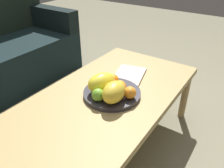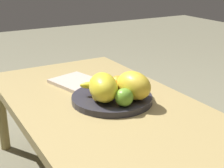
{
  "view_description": "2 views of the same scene",
  "coord_description": "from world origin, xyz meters",
  "px_view_note": "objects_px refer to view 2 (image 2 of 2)",
  "views": [
    {
      "loc": [
        -0.87,
        -0.64,
        1.14
      ],
      "look_at": [
        0.02,
        -0.03,
        0.49
      ],
      "focal_mm": 36.11,
      "sensor_mm": 36.0,
      "label": 1
    },
    {
      "loc": [
        -1.05,
        0.58,
        0.94
      ],
      "look_at": [
        0.02,
        -0.03,
        0.49
      ],
      "focal_mm": 52.82,
      "sensor_mm": 36.0,
      "label": 2
    }
  ],
  "objects_px": {
    "magazine": "(79,83)",
    "apple_left": "(124,97)",
    "coffee_table": "(107,114)",
    "orange_left": "(98,84)",
    "banana_bunch": "(99,89)",
    "melon_large_front": "(134,85)",
    "orange_back": "(136,83)",
    "orange_front": "(118,84)",
    "fruit_bowl": "(112,98)",
    "melon_smaller_beside": "(103,87)"
  },
  "relations": [
    {
      "from": "orange_left",
      "to": "orange_back",
      "type": "relative_size",
      "value": 1.07
    },
    {
      "from": "coffee_table",
      "to": "banana_bunch",
      "type": "height_order",
      "value": "banana_bunch"
    },
    {
      "from": "fruit_bowl",
      "to": "melon_large_front",
      "type": "bearing_deg",
      "value": -139.13
    },
    {
      "from": "fruit_bowl",
      "to": "orange_front",
      "type": "height_order",
      "value": "orange_front"
    },
    {
      "from": "melon_large_front",
      "to": "melon_smaller_beside",
      "type": "height_order",
      "value": "same"
    },
    {
      "from": "orange_back",
      "to": "banana_bunch",
      "type": "height_order",
      "value": "orange_back"
    },
    {
      "from": "magazine",
      "to": "banana_bunch",
      "type": "bearing_deg",
      "value": 160.78
    },
    {
      "from": "melon_smaller_beside",
      "to": "apple_left",
      "type": "bearing_deg",
      "value": -154.8
    },
    {
      "from": "coffee_table",
      "to": "orange_left",
      "type": "relative_size",
      "value": 17.47
    },
    {
      "from": "orange_front",
      "to": "fruit_bowl",
      "type": "bearing_deg",
      "value": 118.93
    },
    {
      "from": "melon_large_front",
      "to": "orange_front",
      "type": "relative_size",
      "value": 2.26
    },
    {
      "from": "melon_smaller_beside",
      "to": "orange_back",
      "type": "height_order",
      "value": "melon_smaller_beside"
    },
    {
      "from": "fruit_bowl",
      "to": "orange_left",
      "type": "height_order",
      "value": "orange_left"
    },
    {
      "from": "fruit_bowl",
      "to": "orange_back",
      "type": "distance_m",
      "value": 0.13
    },
    {
      "from": "melon_large_front",
      "to": "banana_bunch",
      "type": "distance_m",
      "value": 0.14
    },
    {
      "from": "orange_front",
      "to": "orange_left",
      "type": "bearing_deg",
      "value": 64.47
    },
    {
      "from": "melon_smaller_beside",
      "to": "apple_left",
      "type": "xyz_separation_m",
      "value": [
        -0.09,
        -0.04,
        -0.02
      ]
    },
    {
      "from": "coffee_table",
      "to": "apple_left",
      "type": "distance_m",
      "value": 0.14
    },
    {
      "from": "orange_left",
      "to": "banana_bunch",
      "type": "xyz_separation_m",
      "value": [
        -0.04,
        0.02,
        -0.01
      ]
    },
    {
      "from": "melon_smaller_beside",
      "to": "magazine",
      "type": "distance_m",
      "value": 0.29
    },
    {
      "from": "banana_bunch",
      "to": "orange_left",
      "type": "bearing_deg",
      "value": -24.27
    },
    {
      "from": "orange_front",
      "to": "orange_left",
      "type": "height_order",
      "value": "orange_left"
    },
    {
      "from": "banana_bunch",
      "to": "orange_front",
      "type": "bearing_deg",
      "value": -88.86
    },
    {
      "from": "melon_large_front",
      "to": "apple_left",
      "type": "relative_size",
      "value": 2.32
    },
    {
      "from": "orange_front",
      "to": "orange_left",
      "type": "distance_m",
      "value": 0.08
    },
    {
      "from": "apple_left",
      "to": "melon_smaller_beside",
      "type": "bearing_deg",
      "value": 25.2
    },
    {
      "from": "melon_smaller_beside",
      "to": "magazine",
      "type": "bearing_deg",
      "value": -4.79
    },
    {
      "from": "apple_left",
      "to": "magazine",
      "type": "distance_m",
      "value": 0.37
    },
    {
      "from": "fruit_bowl",
      "to": "banana_bunch",
      "type": "relative_size",
      "value": 1.91
    },
    {
      "from": "melon_large_front",
      "to": "banana_bunch",
      "type": "bearing_deg",
      "value": 50.6
    },
    {
      "from": "orange_left",
      "to": "orange_back",
      "type": "xyz_separation_m",
      "value": [
        -0.06,
        -0.15,
        -0.0
      ]
    },
    {
      "from": "coffee_table",
      "to": "banana_bunch",
      "type": "bearing_deg",
      "value": 20.42
    },
    {
      "from": "apple_left",
      "to": "magazine",
      "type": "xyz_separation_m",
      "value": [
        0.36,
        0.02,
        -0.05
      ]
    },
    {
      "from": "melon_large_front",
      "to": "orange_back",
      "type": "distance_m",
      "value": 0.09
    },
    {
      "from": "coffee_table",
      "to": "melon_large_front",
      "type": "distance_m",
      "value": 0.16
    },
    {
      "from": "orange_front",
      "to": "apple_left",
      "type": "xyz_separation_m",
      "value": [
        -0.13,
        0.05,
        -0.0
      ]
    },
    {
      "from": "melon_smaller_beside",
      "to": "apple_left",
      "type": "relative_size",
      "value": 2.46
    },
    {
      "from": "orange_left",
      "to": "orange_front",
      "type": "bearing_deg",
      "value": -115.53
    },
    {
      "from": "coffee_table",
      "to": "orange_back",
      "type": "distance_m",
      "value": 0.18
    },
    {
      "from": "orange_left",
      "to": "melon_large_front",
      "type": "bearing_deg",
      "value": -143.8
    },
    {
      "from": "orange_front",
      "to": "orange_left",
      "type": "xyz_separation_m",
      "value": [
        0.03,
        0.07,
        0.0
      ]
    },
    {
      "from": "magazine",
      "to": "apple_left",
      "type": "bearing_deg",
      "value": 168.16
    },
    {
      "from": "apple_left",
      "to": "fruit_bowl",
      "type": "bearing_deg",
      "value": -6.32
    },
    {
      "from": "melon_large_front",
      "to": "orange_left",
      "type": "xyz_separation_m",
      "value": [
        0.12,
        0.09,
        -0.02
      ]
    },
    {
      "from": "coffee_table",
      "to": "fruit_bowl",
      "type": "distance_m",
      "value": 0.07
    },
    {
      "from": "orange_front",
      "to": "melon_smaller_beside",
      "type": "bearing_deg",
      "value": 116.99
    },
    {
      "from": "coffee_table",
      "to": "orange_front",
      "type": "xyz_separation_m",
      "value": [
        0.04,
        -0.07,
        0.1
      ]
    },
    {
      "from": "banana_bunch",
      "to": "orange_back",
      "type": "bearing_deg",
      "value": -96.61
    },
    {
      "from": "coffee_table",
      "to": "orange_left",
      "type": "height_order",
      "value": "orange_left"
    },
    {
      "from": "orange_back",
      "to": "apple_left",
      "type": "height_order",
      "value": "apple_left"
    }
  ]
}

